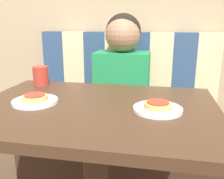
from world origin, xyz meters
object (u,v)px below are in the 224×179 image
object	(u,v)px
plate_right	(158,109)
person	(122,66)
drinking_cup	(41,76)
pizza_right	(158,105)
plate_left	(35,101)
pizza_left	(35,97)

from	to	relation	value
plate_right	person	bearing A→B (deg)	108.13
drinking_cup	pizza_right	bearing A→B (deg)	-24.86
plate_left	drinking_cup	world-z (taller)	drinking_cup
person	pizza_right	world-z (taller)	person
plate_left	plate_right	bearing A→B (deg)	0.00
person	plate_left	bearing A→B (deg)	-108.13
plate_right	pizza_right	distance (m)	0.02
plate_left	pizza_left	distance (m)	0.02
plate_left	pizza_left	bearing A→B (deg)	176.42
plate_left	plate_right	xyz separation A→B (m)	(0.46, 0.00, 0.00)
plate_left	pizza_right	world-z (taller)	pizza_right
plate_left	drinking_cup	distance (m)	0.28
plate_right	drinking_cup	xyz separation A→B (m)	(-0.56, 0.26, 0.04)
plate_left	plate_right	world-z (taller)	same
person	plate_right	distance (m)	0.74
plate_right	pizza_right	bearing A→B (deg)	3.58
plate_left	pizza_right	xyz separation A→B (m)	(0.46, 0.00, 0.02)
person	pizza_right	xyz separation A→B (m)	(0.23, -0.70, -0.00)
plate_left	pizza_left	size ratio (longest dim) A/B	1.80
plate_left	drinking_cup	xyz separation A→B (m)	(-0.10, 0.26, 0.04)
drinking_cup	plate_left	bearing A→B (deg)	-68.55
person	plate_left	distance (m)	0.74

